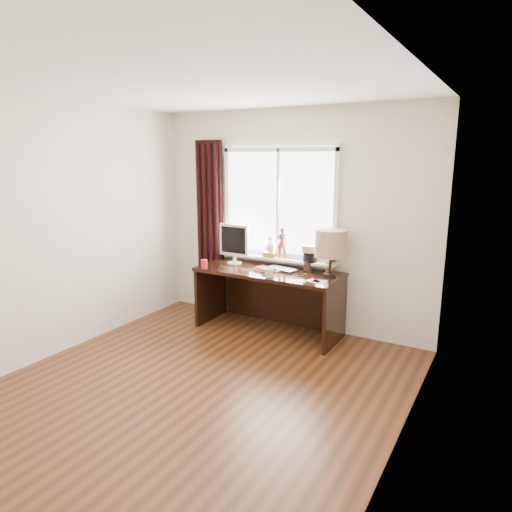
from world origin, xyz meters
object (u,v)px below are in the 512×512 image
Objects in this scene: table_lamp at (331,244)px; laptop at (282,269)px; mug at (269,272)px; monitor at (234,242)px; desk at (272,288)px; red_cup at (204,264)px.

laptop is at bearing -175.48° from table_lamp.
mug is 0.23× the size of monitor.
table_lamp reaches higher than desk.
table_lamp is (0.57, 0.05, 0.35)m from laptop.
table_lamp reaches higher than red_cup.
desk is (-0.14, 0.02, -0.26)m from laptop.
monitor is at bearing 64.47° from red_cup.
red_cup is at bearing -178.49° from mug.
mug is 1.06× the size of red_cup.
table_lamp is (1.42, 0.41, 0.31)m from red_cup.
desk is 3.27× the size of table_lamp.
laptop is at bearing 91.98° from mug.
laptop is 0.35m from mug.
monitor is (-0.66, 0.01, 0.26)m from laptop.
mug is at bearing -145.12° from table_lamp.
mug is 0.75m from table_lamp.
desk is at bearing 28.85° from red_cup.
red_cup is at bearing -142.98° from laptop.
desk is 0.93m from table_lamp.
mug is 0.21× the size of table_lamp.
red_cup is 1.51m from table_lamp.
laptop is 0.67m from table_lamp.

